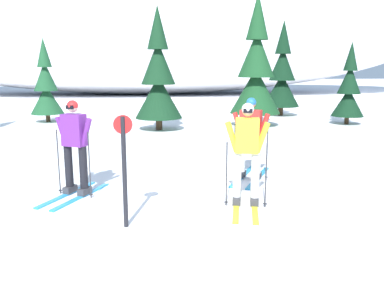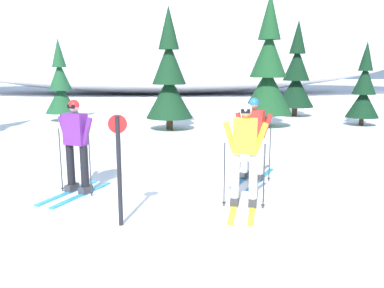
# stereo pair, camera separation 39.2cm
# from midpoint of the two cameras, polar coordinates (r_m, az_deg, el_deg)

# --- Properties ---
(ground_plane) EXTENTS (120.00, 120.00, 0.00)m
(ground_plane) POSITION_cam_midpoint_polar(r_m,az_deg,el_deg) (7.53, -0.90, -7.62)
(ground_plane) COLOR white
(skier_red_jacket) EXTENTS (1.22, 1.80, 1.76)m
(skier_red_jacket) POSITION_cam_midpoint_polar(r_m,az_deg,el_deg) (8.59, 9.97, 0.91)
(skier_red_jacket) COLOR #2893CC
(skier_red_jacket) RESTS_ON ground
(skier_yellow_jacket) EXTENTS (0.78, 1.65, 1.80)m
(skier_yellow_jacket) POSITION_cam_midpoint_polar(r_m,az_deg,el_deg) (6.92, 9.11, -1.35)
(skier_yellow_jacket) COLOR gold
(skier_yellow_jacket) RESTS_ON ground
(skier_purple_jacket) EXTENTS (1.13, 1.68, 1.80)m
(skier_purple_jacket) POSITION_cam_midpoint_polar(r_m,az_deg,el_deg) (7.81, -14.80, -0.10)
(skier_purple_jacket) COLOR #2893CC
(skier_purple_jacket) RESTS_ON ground
(pine_tree_left) EXTENTS (1.37, 1.37, 3.55)m
(pine_tree_left) POSITION_cam_midpoint_polar(r_m,az_deg,el_deg) (18.34, -17.60, 7.75)
(pine_tree_left) COLOR #47301E
(pine_tree_left) RESTS_ON ground
(pine_tree_center_left) EXTENTS (1.76, 1.76, 4.55)m
(pine_tree_center_left) POSITION_cam_midpoint_polar(r_m,az_deg,el_deg) (15.10, -2.52, 9.22)
(pine_tree_center_left) COLOR #47301E
(pine_tree_center_left) RESTS_ON ground
(pine_tree_center_right) EXTENTS (1.99, 1.99, 5.16)m
(pine_tree_center_right) POSITION_cam_midpoint_polar(r_m,az_deg,el_deg) (16.20, 11.45, 10.04)
(pine_tree_center_right) COLOR #47301E
(pine_tree_center_right) RESTS_ON ground
(pine_tree_right) EXTENTS (1.73, 1.73, 4.48)m
(pine_tree_right) POSITION_cam_midpoint_polar(r_m,az_deg,el_deg) (19.83, 15.15, 9.24)
(pine_tree_right) COLOR #47301E
(pine_tree_right) RESTS_ON ground
(pine_tree_far_right) EXTENTS (1.29, 1.29, 3.34)m
(pine_tree_far_right) POSITION_cam_midpoint_polar(r_m,az_deg,el_deg) (17.67, 23.82, 6.93)
(pine_tree_far_right) COLOR #47301E
(pine_tree_far_right) RESTS_ON ground
(snow_ridge_background) EXTENTS (50.28, 16.47, 12.33)m
(snow_ridge_background) POSITION_cam_midpoint_polar(r_m,az_deg,el_deg) (34.44, -3.53, 17.44)
(snow_ridge_background) COLOR white
(snow_ridge_background) RESTS_ON ground
(trail_marker_post) EXTENTS (0.28, 0.07, 1.72)m
(trail_marker_post) POSITION_cam_midpoint_polar(r_m,az_deg,el_deg) (6.07, -8.52, -2.90)
(trail_marker_post) COLOR black
(trail_marker_post) RESTS_ON ground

